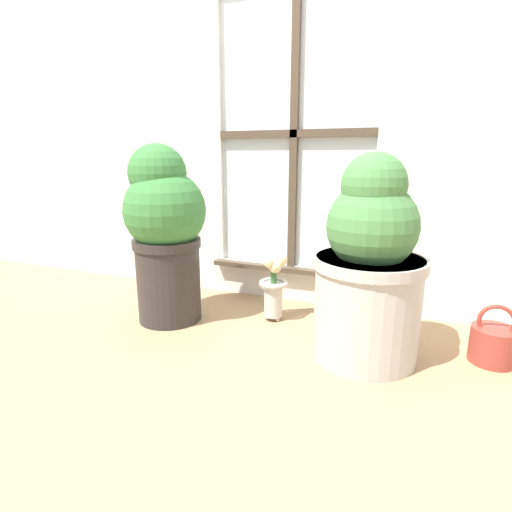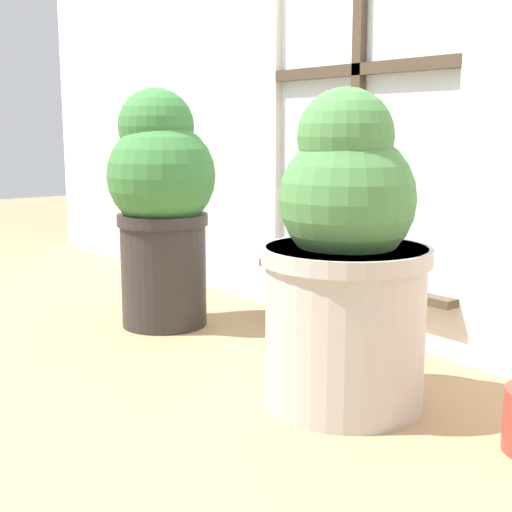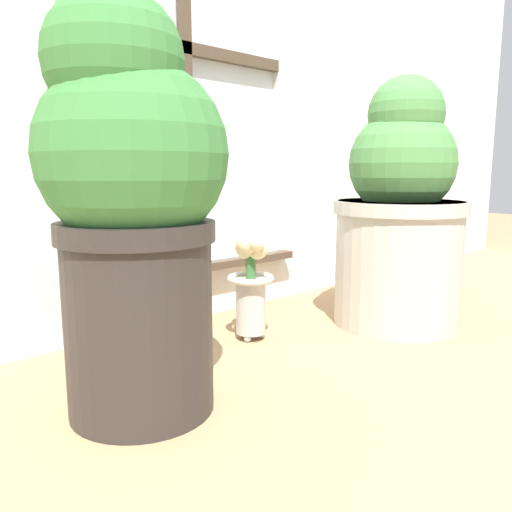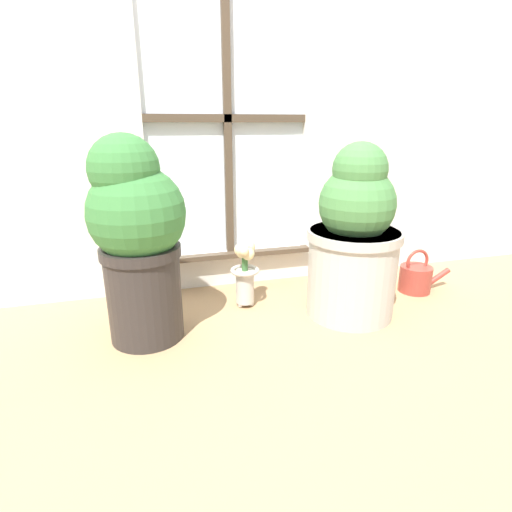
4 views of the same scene
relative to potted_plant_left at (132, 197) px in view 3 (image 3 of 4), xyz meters
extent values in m
plane|color=tan|center=(0.44, -0.19, -0.42)|extent=(10.00, 10.00, 0.00)
cube|color=silver|center=(0.44, 0.46, -0.33)|extent=(0.76, 0.05, 0.18)
cube|color=white|center=(0.44, 0.47, 0.41)|extent=(0.76, 0.02, 1.29)
cube|color=#4C3D2D|center=(0.44, 0.45, 0.41)|extent=(0.04, 0.02, 1.29)
cube|color=#4C3D2D|center=(0.44, 0.45, 0.41)|extent=(0.76, 0.02, 0.04)
cube|color=#4C3D2D|center=(0.44, 0.42, -0.25)|extent=(0.82, 0.06, 0.02)
cylinder|color=#2D2826|center=(0.00, 0.00, -0.23)|extent=(0.28, 0.28, 0.37)
cylinder|color=#2D2826|center=(0.00, 0.00, -0.06)|extent=(0.30, 0.30, 0.04)
cylinder|color=#38281E|center=(0.00, 0.00, -0.05)|extent=(0.26, 0.26, 0.01)
sphere|color=#387538|center=(0.00, 0.00, 0.08)|extent=(0.35, 0.35, 0.35)
sphere|color=#387538|center=(-0.02, 0.00, 0.24)|extent=(0.25, 0.25, 0.25)
ellipsoid|color=#387538|center=(0.02, 0.10, 0.06)|extent=(0.19, 0.06, 0.28)
cylinder|color=#B7B2A8|center=(0.87, -0.03, -0.23)|extent=(0.37, 0.37, 0.38)
cylinder|color=#B7B2A8|center=(0.87, -0.03, -0.06)|extent=(0.39, 0.39, 0.04)
cylinder|color=#38281E|center=(0.87, -0.03, -0.04)|extent=(0.34, 0.34, 0.01)
sphere|color=#477F42|center=(0.87, -0.03, 0.07)|extent=(0.31, 0.31, 0.31)
sphere|color=#477F42|center=(0.86, -0.04, 0.21)|extent=(0.22, 0.22, 0.22)
ellipsoid|color=#477F42|center=(0.82, 0.05, 0.06)|extent=(0.17, 0.12, 0.22)
sphere|color=#BCB7AD|center=(0.44, 0.20, -0.41)|extent=(0.02, 0.02, 0.02)
sphere|color=#BCB7AD|center=(0.42, 0.15, -0.41)|extent=(0.02, 0.02, 0.02)
sphere|color=#BCB7AD|center=(0.47, 0.15, -0.41)|extent=(0.02, 0.02, 0.02)
cylinder|color=#BCB7AD|center=(0.44, 0.16, -0.32)|extent=(0.08, 0.08, 0.16)
torus|color=#BCB7AD|center=(0.44, 0.16, -0.24)|extent=(0.13, 0.13, 0.02)
cylinder|color=#386633|center=(0.44, 0.16, -0.20)|extent=(0.03, 0.03, 0.09)
sphere|color=beige|center=(0.44, 0.16, -0.14)|extent=(0.05, 0.05, 0.05)
sphere|color=beige|center=(0.47, 0.19, -0.14)|extent=(0.06, 0.06, 0.06)
sphere|color=beige|center=(0.43, 0.18, -0.16)|extent=(0.06, 0.06, 0.06)
sphere|color=beige|center=(0.42, 0.16, -0.14)|extent=(0.06, 0.06, 0.06)
sphere|color=beige|center=(0.43, 0.13, -0.14)|extent=(0.04, 0.04, 0.04)
sphere|color=beige|center=(0.45, 0.15, -0.16)|extent=(0.06, 0.06, 0.06)
cylinder|color=#99382D|center=(1.30, 0.10, -0.35)|extent=(0.15, 0.15, 0.13)
cylinder|color=#99382D|center=(1.43, 0.10, -0.36)|extent=(0.13, 0.03, 0.09)
torus|color=#99382D|center=(1.30, 0.10, -0.26)|extent=(0.12, 0.02, 0.12)
camera|label=1|loc=(1.01, -1.43, 0.31)|focal=28.00mm
camera|label=2|loc=(2.00, -1.19, 0.23)|focal=50.00mm
camera|label=3|loc=(-0.46, -0.83, 0.05)|focal=35.00mm
camera|label=4|loc=(0.04, -1.47, 0.39)|focal=28.00mm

